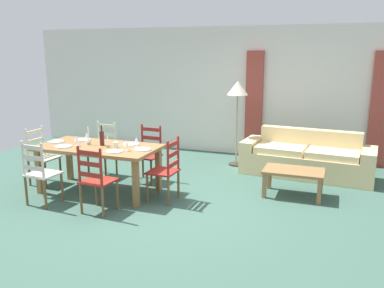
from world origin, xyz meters
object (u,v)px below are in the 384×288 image
at_px(dining_chair_near_left, 40,173).
at_px(couch, 307,159).
at_px(wine_glass_far_left, 87,136).
at_px(coffee_table, 294,174).
at_px(dining_chair_far_right, 148,154).
at_px(wine_glass_far_right, 136,140).
at_px(dining_chair_head_west, 41,156).
at_px(dining_chair_head_east, 166,170).
at_px(coffee_cup_primary, 116,145).
at_px(standing_lamp, 238,93).
at_px(dining_table, 98,151).
at_px(wine_glass_near_left, 76,139).
at_px(wine_glass_near_right, 127,144).
at_px(dining_chair_far_left, 104,149).
at_px(dining_chair_near_right, 96,180).
at_px(wine_bottle, 102,138).

relative_size(dining_chair_near_left, couch, 0.41).
relative_size(wine_glass_far_left, coffee_table, 0.18).
height_order(dining_chair_far_right, wine_glass_far_right, dining_chair_far_right).
bearing_deg(dining_chair_head_west, dining_chair_head_east, -0.58).
bearing_deg(coffee_cup_primary, couch, 38.14).
bearing_deg(standing_lamp, coffee_cup_primary, -119.98).
height_order(dining_chair_head_west, couch, dining_chair_head_west).
height_order(dining_table, dining_chair_near_left, dining_chair_near_left).
bearing_deg(wine_glass_near_left, wine_glass_near_right, -0.64).
bearing_deg(coffee_table, dining_table, -163.41).
relative_size(dining_chair_near_left, wine_glass_near_left, 5.96).
xyz_separation_m(dining_chair_head_east, coffee_cup_primary, (-0.82, -0.02, 0.32)).
height_order(wine_glass_far_left, standing_lamp, standing_lamp).
bearing_deg(dining_table, dining_chair_far_left, 117.62).
distance_m(dining_chair_head_west, couch, 4.62).
bearing_deg(dining_chair_near_right, wine_glass_near_left, 139.68).
distance_m(dining_chair_far_right, coffee_cup_primary, 0.87).
bearing_deg(dining_chair_head_west, standing_lamp, 38.83).
height_order(dining_chair_far_left, dining_chair_far_right, same).
relative_size(couch, coffee_table, 2.60).
xyz_separation_m(wine_bottle, coffee_cup_primary, (0.28, -0.07, -0.07)).
bearing_deg(dining_chair_far_right, dining_chair_far_left, 179.43).
relative_size(dining_table, wine_glass_near_left, 11.80).
distance_m(dining_table, wine_glass_far_left, 0.39).
height_order(dining_chair_far_right, coffee_cup_primary, dining_chair_far_right).
xyz_separation_m(dining_chair_far_right, wine_glass_near_right, (0.11, -0.92, 0.38)).
xyz_separation_m(dining_table, wine_bottle, (0.04, 0.05, 0.20)).
distance_m(dining_chair_near_left, coffee_table, 3.76).
relative_size(wine_glass_near_left, coffee_table, 0.18).
bearing_deg(dining_chair_head_west, wine_glass_far_left, 8.58).
bearing_deg(standing_lamp, dining_chair_far_left, -144.42).
bearing_deg(standing_lamp, dining_chair_head_east, -102.31).
distance_m(wine_glass_near_left, couch, 4.01).
height_order(couch, coffee_table, couch).
relative_size(dining_chair_near_right, couch, 0.41).
bearing_deg(dining_chair_far_right, standing_lamp, 51.64).
bearing_deg(dining_chair_near_left, standing_lamp, 54.90).
bearing_deg(dining_chair_near_right, wine_glass_far_left, 129.58).
height_order(coffee_cup_primary, couch, coffee_cup_primary).
relative_size(dining_chair_head_east, wine_glass_near_right, 5.96).
bearing_deg(wine_bottle, dining_chair_head_east, -2.55).
bearing_deg(wine_glass_near_left, wine_bottle, 27.27).
height_order(dining_chair_head_east, standing_lamp, standing_lamp).
bearing_deg(dining_chair_near_right, wine_bottle, 116.43).
xyz_separation_m(dining_chair_near_left, coffee_cup_primary, (0.81, 0.75, 0.32)).
xyz_separation_m(dining_chair_near_left, dining_chair_far_left, (0.07, 1.56, 0.00)).
bearing_deg(wine_glass_near_right, dining_chair_far_right, 97.01).
bearing_deg(dining_chair_near_left, wine_glass_far_right, 39.43).
relative_size(wine_bottle, wine_glass_far_right, 1.96).
xyz_separation_m(dining_chair_near_right, wine_bottle, (-0.40, 0.81, 0.39)).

